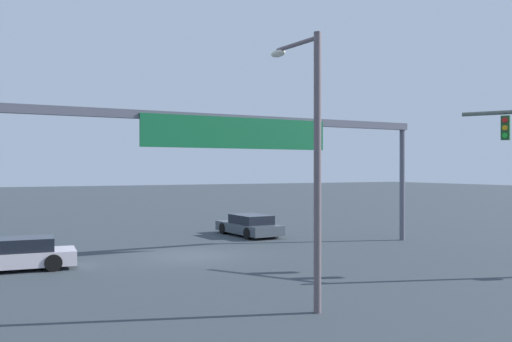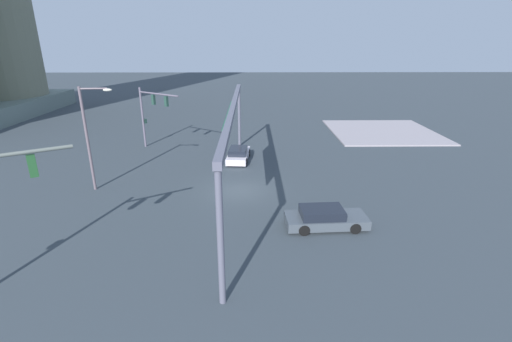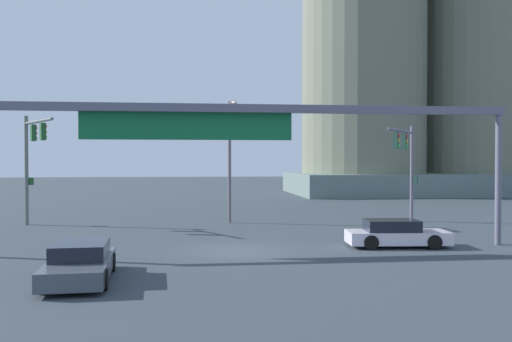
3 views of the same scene
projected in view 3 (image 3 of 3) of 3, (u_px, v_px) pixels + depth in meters
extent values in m
plane|color=#353E45|center=(238.00, 251.00, 23.67)|extent=(207.97, 207.97, 0.00)
cylinder|color=#5D655F|center=(26.00, 170.00, 33.15)|extent=(0.22, 0.22, 6.49)
cylinder|color=#5D655F|center=(38.00, 121.00, 31.18)|extent=(2.62, 4.24, 0.17)
cube|color=#204F28|center=(33.00, 133.00, 31.97)|extent=(0.39, 0.41, 0.95)
cylinder|color=red|center=(36.00, 128.00, 32.06)|extent=(0.15, 0.20, 0.20)
cylinder|color=orange|center=(36.00, 133.00, 32.07)|extent=(0.15, 0.20, 0.20)
cylinder|color=green|center=(36.00, 138.00, 32.07)|extent=(0.15, 0.20, 0.20)
cube|color=#204F28|center=(43.00, 132.00, 30.56)|extent=(0.39, 0.41, 0.95)
cylinder|color=red|center=(46.00, 126.00, 30.65)|extent=(0.15, 0.20, 0.20)
cylinder|color=orange|center=(46.00, 132.00, 30.66)|extent=(0.15, 0.20, 0.20)
cylinder|color=green|center=(46.00, 137.00, 30.66)|extent=(0.15, 0.20, 0.20)
cube|color=#204F28|center=(31.00, 181.00, 33.32)|extent=(0.36, 0.38, 0.44)
cylinder|color=slate|center=(412.00, 174.00, 35.01)|extent=(0.20, 0.20, 6.01)
cylinder|color=slate|center=(401.00, 131.00, 32.61)|extent=(3.27, 4.43, 0.15)
cube|color=#224137|center=(404.00, 141.00, 33.30)|extent=(0.40, 0.41, 0.95)
cylinder|color=red|center=(407.00, 136.00, 33.22)|extent=(0.17, 0.20, 0.20)
cylinder|color=orange|center=(407.00, 141.00, 33.22)|extent=(0.17, 0.20, 0.20)
cylinder|color=green|center=(407.00, 146.00, 33.23)|extent=(0.17, 0.20, 0.20)
cube|color=#224137|center=(396.00, 140.00, 31.71)|extent=(0.40, 0.41, 0.95)
cylinder|color=red|center=(399.00, 135.00, 31.63)|extent=(0.17, 0.20, 0.20)
cylinder|color=orange|center=(399.00, 140.00, 31.64)|extent=(0.17, 0.20, 0.20)
cylinder|color=green|center=(399.00, 146.00, 31.64)|extent=(0.17, 0.20, 0.20)
cube|color=#224137|center=(416.00, 180.00, 34.90)|extent=(0.37, 0.38, 0.44)
cylinder|color=#675A62|center=(230.00, 162.00, 34.22)|extent=(0.20, 0.20, 7.44)
cylinder|color=#675A62|center=(232.00, 103.00, 33.25)|extent=(0.28, 1.82, 0.12)
ellipsoid|color=silver|center=(235.00, 103.00, 32.37)|extent=(0.35, 0.62, 0.20)
cylinder|color=slate|center=(498.00, 180.00, 25.36)|extent=(0.28, 0.28, 5.91)
cube|color=slate|center=(237.00, 108.00, 23.89)|extent=(24.27, 0.35, 0.35)
cube|color=#126337|center=(187.00, 123.00, 23.86)|extent=(9.05, 0.08, 1.40)
cube|color=slate|center=(424.00, 183.00, 64.22)|extent=(30.37, 15.81, 2.37)
cube|color=#434C54|center=(80.00, 267.00, 17.81)|extent=(2.15, 4.82, 0.55)
cube|color=black|center=(81.00, 250.00, 18.08)|extent=(1.80, 2.55, 0.50)
cylinder|color=black|center=(104.00, 280.00, 16.52)|extent=(0.26, 0.65, 0.64)
cylinder|color=black|center=(41.00, 282.00, 16.21)|extent=(0.26, 0.65, 0.64)
cylinder|color=black|center=(112.00, 262.00, 19.40)|extent=(0.26, 0.65, 0.64)
cylinder|color=black|center=(59.00, 264.00, 19.10)|extent=(0.26, 0.65, 0.64)
cube|color=silver|center=(397.00, 237.00, 24.81)|extent=(4.57, 2.12, 0.55)
cube|color=black|center=(392.00, 225.00, 24.79)|extent=(2.43, 1.73, 0.50)
cylinder|color=black|center=(422.00, 237.00, 25.67)|extent=(0.66, 0.27, 0.64)
cylinder|color=black|center=(434.00, 242.00, 24.04)|extent=(0.66, 0.27, 0.64)
cylinder|color=black|center=(363.00, 237.00, 25.58)|extent=(0.66, 0.27, 0.64)
cylinder|color=black|center=(371.00, 243.00, 23.95)|extent=(0.66, 0.27, 0.64)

